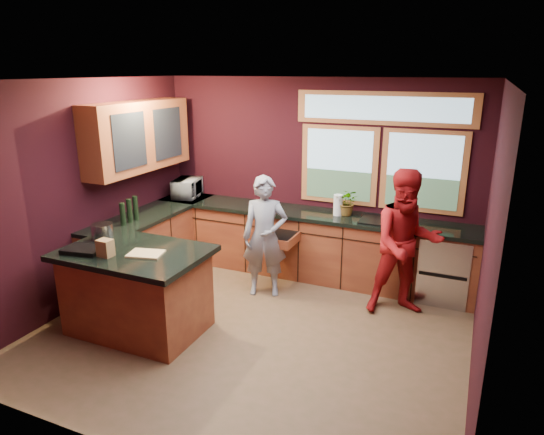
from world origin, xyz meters
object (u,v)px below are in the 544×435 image
Objects in this scene: person_grey at (265,237)px; cutting_board at (146,254)px; stock_pot at (102,232)px; island at (137,290)px; person_red at (406,243)px.

cutting_board is (-0.71, -1.45, 0.18)m from person_grey.
island is at bearing -15.26° from stock_pot.
cutting_board is at bearing -14.93° from stock_pot.
island is 6.46× the size of stock_pot.
person_red is at bearing 24.60° from stock_pot.
person_grey is 4.43× the size of cutting_board.
island is 0.80m from stock_pot.
person_grey is (0.91, 1.40, 0.30)m from island.
cutting_board is at bearing -14.04° from island.
island is 0.52m from cutting_board.
person_red reaches higher than island.
person_red is 4.97× the size of cutting_board.
person_red reaches higher than cutting_board.
person_red is 7.25× the size of stock_pot.
person_grey is 0.89× the size of person_red.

